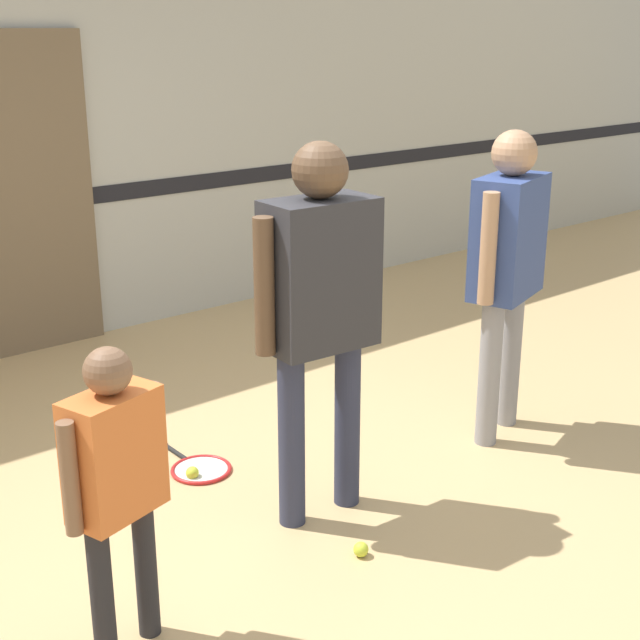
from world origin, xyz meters
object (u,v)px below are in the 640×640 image
(person_student_right, at_px, (508,253))
(tennis_ball_near_instructor, at_px, (361,549))
(racket_spare_on_floor, at_px, (199,468))
(tennis_ball_by_spare_racket, at_px, (192,473))
(person_student_left, at_px, (116,470))
(person_instructor, at_px, (320,294))

(person_student_right, height_order, tennis_ball_near_instructor, person_student_right)
(racket_spare_on_floor, height_order, tennis_ball_by_spare_racket, tennis_ball_by_spare_racket)
(person_student_right, distance_m, racket_spare_on_floor, 1.95)
(person_student_left, xyz_separation_m, person_student_right, (2.46, 0.32, 0.31))
(person_instructor, distance_m, tennis_ball_near_instructor, 1.11)
(person_student_left, xyz_separation_m, tennis_ball_by_spare_racket, (0.87, 0.95, -0.69))
(tennis_ball_by_spare_racket, bearing_deg, person_student_right, -21.47)
(person_student_left, height_order, tennis_ball_near_instructor, person_student_left)
(person_instructor, height_order, person_student_left, person_instructor)
(person_student_right, distance_m, tennis_ball_by_spare_racket, 1.98)
(person_instructor, height_order, tennis_ball_by_spare_racket, person_instructor)
(person_instructor, height_order, racket_spare_on_floor, person_instructor)
(racket_spare_on_floor, xyz_separation_m, tennis_ball_by_spare_racket, (-0.08, -0.06, 0.02))
(person_instructor, relative_size, person_student_left, 1.47)
(person_student_right, bearing_deg, tennis_ball_by_spare_racket, -39.11)
(person_student_right, distance_m, tennis_ball_near_instructor, 1.78)
(racket_spare_on_floor, xyz_separation_m, tennis_ball_near_instructor, (0.11, -1.11, 0.02))
(person_student_left, xyz_separation_m, racket_spare_on_floor, (0.94, 1.00, -0.71))
(person_student_right, height_order, racket_spare_on_floor, person_student_right)
(person_student_left, distance_m, tennis_ball_near_instructor, 1.26)
(person_student_right, bearing_deg, person_instructor, -16.49)
(person_instructor, bearing_deg, person_student_left, -161.69)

